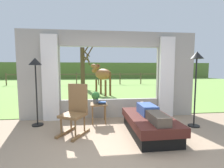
# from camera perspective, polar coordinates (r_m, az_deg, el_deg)

# --- Properties ---
(ground_plane) EXTENTS (12.00, 12.00, 0.00)m
(ground_plane) POSITION_cam_1_polar(r_m,az_deg,el_deg) (3.04, 4.25, -23.48)
(ground_plane) COLOR gray
(back_wall_with_window) EXTENTS (5.20, 0.12, 2.55)m
(back_wall_with_window) POSITION_cam_1_polar(r_m,az_deg,el_deg) (4.90, -0.62, 2.81)
(back_wall_with_window) COLOR #9E998E
(back_wall_with_window) RESTS_ON ground_plane
(curtain_panel_left) EXTENTS (0.44, 0.10, 2.40)m
(curtain_panel_left) POSITION_cam_1_polar(r_m,az_deg,el_deg) (4.88, -20.57, 1.89)
(curtain_panel_left) COLOR silver
(curtain_panel_left) RESTS_ON ground_plane
(curtain_panel_right) EXTENTS (0.44, 0.10, 2.40)m
(curtain_panel_right) POSITION_cam_1_polar(r_m,az_deg,el_deg) (5.23, 18.33, 2.15)
(curtain_panel_right) COLOR silver
(curtain_panel_right) RESTS_ON ground_plane
(outdoor_pasture_lawn) EXTENTS (36.00, 21.68, 0.02)m
(outdoor_pasture_lawn) POSITION_cam_1_polar(r_m,az_deg,el_deg) (15.85, -4.71, -0.01)
(outdoor_pasture_lawn) COLOR #759E47
(outdoor_pasture_lawn) RESTS_ON ground_plane
(distant_hill_ridge) EXTENTS (36.00, 2.00, 2.40)m
(distant_hill_ridge) POSITION_cam_1_polar(r_m,az_deg,el_deg) (25.62, -5.46, 4.65)
(distant_hill_ridge) COLOR #587034
(distant_hill_ridge) RESTS_ON ground_plane
(recliner_sofa) EXTENTS (0.92, 1.71, 0.42)m
(recliner_sofa) POSITION_cam_1_polar(r_m,az_deg,el_deg) (3.87, 12.71, -13.55)
(recliner_sofa) COLOR black
(recliner_sofa) RESTS_ON ground_plane
(reclining_person) EXTENTS (0.35, 1.43, 0.22)m
(reclining_person) POSITION_cam_1_polar(r_m,az_deg,el_deg) (3.74, 13.06, -9.38)
(reclining_person) COLOR #334C8C
(reclining_person) RESTS_ON recliner_sofa
(rocking_chair) EXTENTS (0.72, 0.82, 1.12)m
(rocking_chair) POSITION_cam_1_polar(r_m,az_deg,el_deg) (3.84, -12.55, -8.62)
(rocking_chair) COLOR brown
(rocking_chair) RESTS_ON ground_plane
(side_table) EXTENTS (0.44, 0.44, 0.52)m
(side_table) POSITION_cam_1_polar(r_m,az_deg,el_deg) (4.53, -4.61, -7.94)
(side_table) COLOR brown
(side_table) RESTS_ON ground_plane
(potted_plant) EXTENTS (0.22, 0.22, 0.32)m
(potted_plant) POSITION_cam_1_polar(r_m,az_deg,el_deg) (4.53, -5.68, -4.37)
(potted_plant) COLOR #4C5156
(potted_plant) RESTS_ON side_table
(book_stack) EXTENTS (0.22, 0.17, 0.06)m
(book_stack) POSITION_cam_1_polar(r_m,az_deg,el_deg) (4.45, -3.39, -6.52)
(book_stack) COLOR black
(book_stack) RESTS_ON side_table
(floor_lamp_left) EXTENTS (0.32, 0.32, 1.73)m
(floor_lamp_left) POSITION_cam_1_polar(r_m,az_deg,el_deg) (4.58, -24.95, 4.03)
(floor_lamp_left) COLOR black
(floor_lamp_left) RESTS_ON ground_plane
(floor_lamp_right) EXTENTS (0.32, 0.32, 1.89)m
(floor_lamp_right) POSITION_cam_1_polar(r_m,az_deg,el_deg) (4.58, 27.18, 5.48)
(floor_lamp_right) COLOR black
(floor_lamp_right) RESTS_ON ground_plane
(horse) EXTENTS (1.31, 1.69, 1.73)m
(horse) POSITION_cam_1_polar(r_m,az_deg,el_deg) (9.13, -3.44, 3.34)
(horse) COLOR brown
(horse) RESTS_ON outdoor_pasture_lawn
(pasture_tree) EXTENTS (0.96, 1.42, 3.39)m
(pasture_tree) POSITION_cam_1_polar(r_m,az_deg,el_deg) (12.53, -9.92, 6.10)
(pasture_tree) COLOR #4C3823
(pasture_tree) RESTS_ON outdoor_pasture_lawn
(pasture_fence_line) EXTENTS (16.10, 0.10, 1.10)m
(pasture_fence_line) POSITION_cam_1_polar(r_m,az_deg,el_deg) (15.21, -4.66, 2.54)
(pasture_fence_line) COLOR brown
(pasture_fence_line) RESTS_ON outdoor_pasture_lawn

